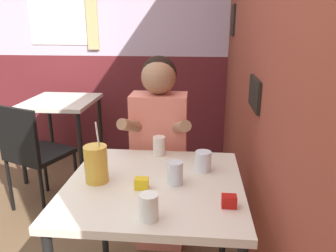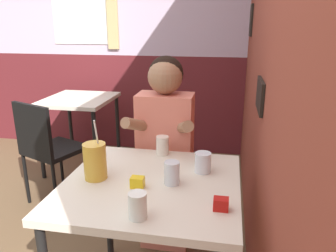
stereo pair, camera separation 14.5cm
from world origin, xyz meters
name	(u,v)px [view 2 (the right image)]	position (x,y,z in m)	size (l,w,h in m)	color
brick_wall_right	(263,39)	(1.17, 1.28, 1.35)	(0.08, 4.56, 2.70)	brown
back_wall	(141,32)	(-0.01, 2.59, 1.36)	(5.28, 0.09, 2.70)	silver
main_table	(152,196)	(0.64, 0.32, 0.66)	(0.82, 0.78, 0.74)	beige
background_table	(79,108)	(-0.48, 1.93, 0.64)	(0.64, 0.70, 0.74)	beige
chair_near_window	(47,145)	(-0.43, 1.20, 0.52)	(0.52, 0.52, 0.88)	black
person_seated	(165,152)	(0.59, 0.87, 0.67)	(0.42, 0.41, 1.27)	#EA7F6B
cocktail_pitcher	(95,161)	(0.37, 0.31, 0.83)	(0.11, 0.11, 0.29)	gold
glass_near_pitcher	(203,163)	(0.86, 0.47, 0.79)	(0.08, 0.08, 0.10)	silver
glass_center	(138,206)	(0.66, 0.02, 0.79)	(0.07, 0.07, 0.10)	silver
glass_far_side	(162,145)	(0.62, 0.66, 0.80)	(0.07, 0.07, 0.11)	silver
glass_by_brick	(172,173)	(0.73, 0.32, 0.80)	(0.07, 0.07, 0.11)	silver
condiment_ketchup	(221,204)	(0.96, 0.14, 0.77)	(0.06, 0.04, 0.05)	#B7140F
condiment_mustard	(137,182)	(0.59, 0.26, 0.77)	(0.06, 0.04, 0.05)	yellow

